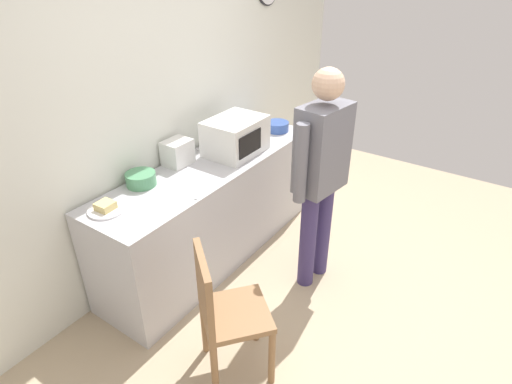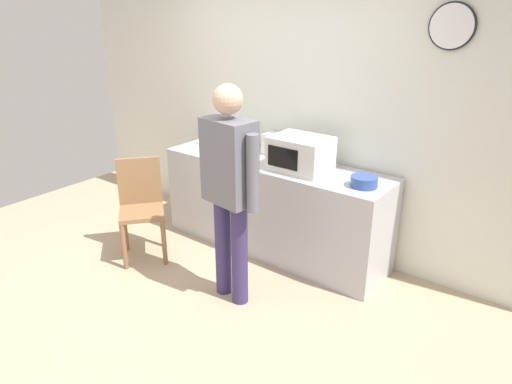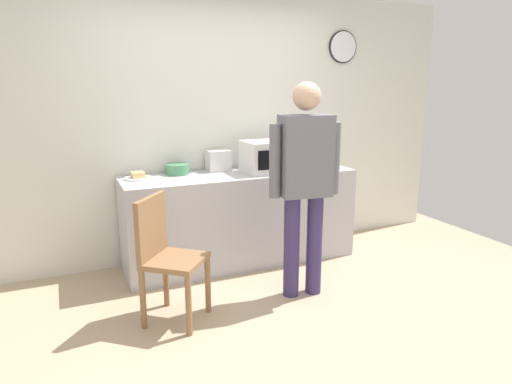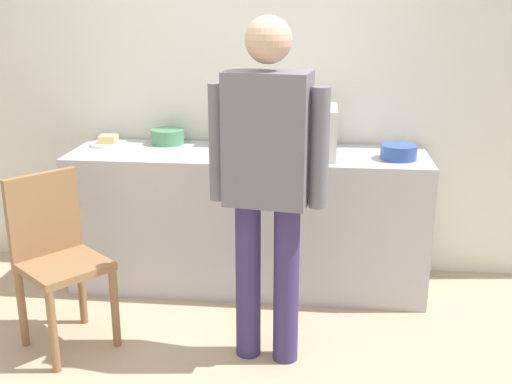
% 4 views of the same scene
% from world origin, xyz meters
% --- Properties ---
extents(ground_plane, '(6.00, 6.00, 0.00)m').
position_xyz_m(ground_plane, '(0.00, 0.00, 0.00)').
color(ground_plane, tan).
extents(back_wall, '(5.40, 0.13, 2.60)m').
position_xyz_m(back_wall, '(0.01, 1.60, 1.30)').
color(back_wall, silver).
rests_on(back_wall, ground_plane).
extents(kitchen_counter, '(2.24, 0.62, 0.89)m').
position_xyz_m(kitchen_counter, '(0.14, 1.22, 0.45)').
color(kitchen_counter, '#B7B7BC').
rests_on(kitchen_counter, ground_plane).
extents(microwave, '(0.50, 0.39, 0.30)m').
position_xyz_m(microwave, '(0.44, 1.18, 1.04)').
color(microwave, silver).
rests_on(microwave, kitchen_counter).
extents(sandwich_plate, '(0.24, 0.24, 0.07)m').
position_xyz_m(sandwich_plate, '(-0.80, 1.34, 0.91)').
color(sandwich_plate, white).
rests_on(sandwich_plate, kitchen_counter).
extents(salad_bowl, '(0.22, 0.22, 0.10)m').
position_xyz_m(salad_bowl, '(-0.41, 1.41, 0.94)').
color(salad_bowl, '#4C8E60').
rests_on(salad_bowl, kitchen_counter).
extents(cereal_bowl, '(0.22, 0.22, 0.09)m').
position_xyz_m(cereal_bowl, '(1.07, 1.15, 0.94)').
color(cereal_bowl, '#33519E').
rests_on(cereal_bowl, kitchen_counter).
extents(toaster, '(0.22, 0.18, 0.20)m').
position_xyz_m(toaster, '(-0.00, 1.44, 0.99)').
color(toaster, silver).
rests_on(toaster, kitchen_counter).
extents(fork_utensil, '(0.05, 0.17, 0.01)m').
position_xyz_m(fork_utensil, '(0.28, 1.43, 0.90)').
color(fork_utensil, silver).
rests_on(fork_utensil, kitchen_counter).
extents(spoon_utensil, '(0.16, 0.09, 0.01)m').
position_xyz_m(spoon_utensil, '(-0.28, 0.98, 0.90)').
color(spoon_utensil, silver).
rests_on(spoon_utensil, kitchen_counter).
extents(person_standing, '(0.58, 0.30, 1.75)m').
position_xyz_m(person_standing, '(0.35, 0.34, 1.02)').
color(person_standing, '#372D5F').
rests_on(person_standing, ground_plane).
extents(wooden_chair, '(0.56, 0.56, 0.94)m').
position_xyz_m(wooden_chair, '(-0.78, 0.38, 0.52)').
color(wooden_chair, olive).
rests_on(wooden_chair, ground_plane).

